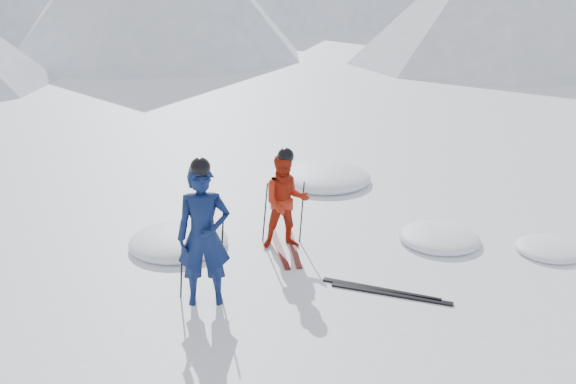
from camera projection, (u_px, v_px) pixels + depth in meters
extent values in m
plane|color=white|center=(413.00, 261.00, 9.53)|extent=(160.00, 160.00, 0.00)
imported|color=#0B1944|center=(204.00, 236.00, 8.03)|extent=(0.75, 0.53, 1.94)
imported|color=#A8210D|center=(286.00, 202.00, 9.76)|extent=(0.79, 0.63, 1.57)
cylinder|color=black|center=(182.00, 255.00, 8.22)|extent=(0.13, 0.09, 1.29)
cylinder|color=black|center=(222.00, 249.00, 8.42)|extent=(0.13, 0.08, 1.29)
cylinder|color=black|center=(265.00, 213.00, 10.03)|extent=(0.11, 0.09, 1.05)
cylinder|color=black|center=(302.00, 212.00, 10.04)|extent=(0.11, 0.08, 1.05)
cube|color=black|center=(279.00, 246.00, 10.00)|extent=(0.12, 1.70, 0.03)
cube|color=black|center=(293.00, 245.00, 10.04)|extent=(0.24, 1.70, 0.03)
cube|color=black|center=(381.00, 290.00, 8.63)|extent=(1.48, 0.99, 0.03)
cube|color=black|center=(391.00, 294.00, 8.51)|extent=(1.51, 0.94, 0.03)
ellipsoid|color=white|center=(179.00, 245.00, 10.06)|extent=(1.63, 1.63, 0.36)
ellipsoid|color=white|center=(439.00, 241.00, 10.23)|extent=(1.35, 1.35, 0.30)
ellipsoid|color=white|center=(323.00, 181.00, 13.15)|extent=(2.04, 2.04, 0.45)
ellipsoid|color=white|center=(548.00, 252.00, 9.83)|extent=(1.05, 1.05, 0.23)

